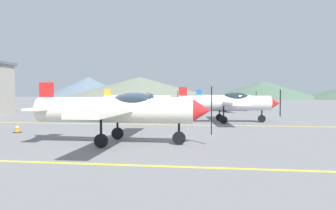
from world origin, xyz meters
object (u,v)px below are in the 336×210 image
(car_sedan, at_px, (187,103))
(airplane_mid, at_px, (228,102))
(airplane_near, at_px, (121,109))
(airplane_far, at_px, (140,100))
(traffic_cone_side, at_px, (17,128))
(airplane_back, at_px, (226,99))

(car_sedan, bearing_deg, airplane_mid, -78.38)
(airplane_near, distance_m, airplane_far, 18.17)
(airplane_mid, distance_m, airplane_far, 11.36)
(airplane_near, xyz_separation_m, airplane_mid, (5.56, 10.67, 0.00))
(airplane_mid, relative_size, traffic_cone_side, 15.86)
(airplane_near, xyz_separation_m, traffic_cone_side, (-7.06, 2.80, -1.29))
(airplane_mid, bearing_deg, airplane_near, -117.53)
(airplane_far, xyz_separation_m, airplane_back, (9.65, 8.02, 0.00))
(airplane_far, height_order, car_sedan, airplane_far)
(airplane_mid, relative_size, airplane_back, 1.01)
(airplane_near, distance_m, airplane_mid, 12.04)
(airplane_far, bearing_deg, car_sedan, 75.02)
(airplane_near, relative_size, airplane_back, 1.00)
(airplane_mid, xyz_separation_m, car_sedan, (-4.66, 22.64, -0.73))
(airplane_mid, distance_m, traffic_cone_side, 14.93)
(car_sedan, relative_size, traffic_cone_side, 7.42)
(airplane_mid, bearing_deg, car_sedan, 101.62)
(airplane_mid, bearing_deg, traffic_cone_side, -148.04)
(airplane_mid, distance_m, car_sedan, 23.13)
(airplane_back, bearing_deg, car_sedan, 126.61)
(airplane_mid, xyz_separation_m, airplane_far, (-8.79, 7.20, 0.00))
(traffic_cone_side, bearing_deg, airplane_back, 59.73)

